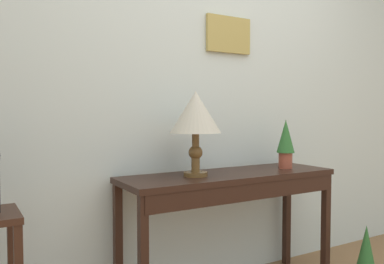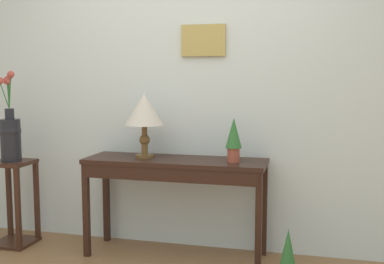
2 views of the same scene
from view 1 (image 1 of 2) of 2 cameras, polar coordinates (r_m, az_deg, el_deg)
The scene contains 5 objects.
back_wall_with_art at distance 2.74m, azimuth 2.17°, elevation 8.14°, with size 9.00×0.13×2.80m.
console_table at distance 2.48m, azimuth 5.78°, elevation -8.25°, with size 1.39×0.43×0.77m.
table_lamp at distance 2.32m, azimuth 0.52°, elevation 2.45°, with size 0.30×0.30×0.50m.
potted_plant_on_console at distance 2.74m, azimuth 13.36°, elevation -1.32°, with size 0.12×0.12×0.33m.
potted_plant_floor at distance 2.99m, azimuth 23.84°, elevation -15.52°, with size 0.12×0.12×0.40m.
Camera 1 is at (-1.47, -0.73, 1.14)m, focal length 36.94 mm.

